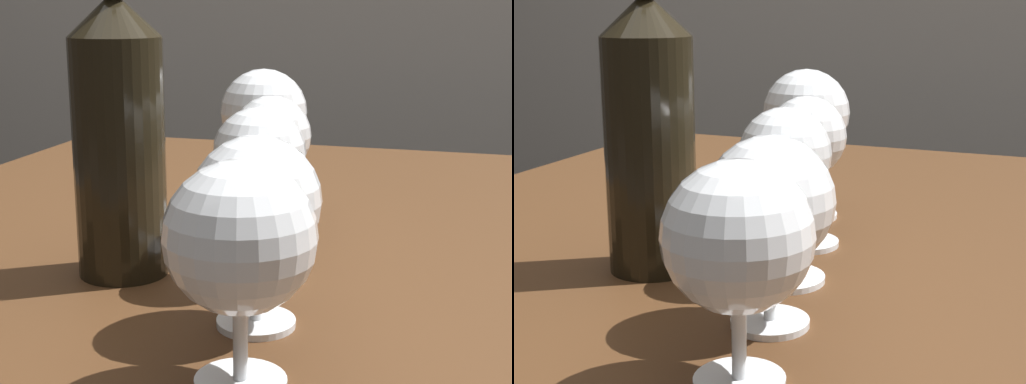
# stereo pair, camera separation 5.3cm
# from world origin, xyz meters

# --- Properties ---
(dining_table) EXTENTS (1.16, 0.91, 0.76)m
(dining_table) POSITION_xyz_m (0.00, 0.00, 0.66)
(dining_table) COLOR #472B16
(dining_table) RESTS_ON ground_plane
(wine_glass_rose) EXTENTS (0.09, 0.09, 0.14)m
(wine_glass_rose) POSITION_xyz_m (-0.07, -0.33, 0.86)
(wine_glass_rose) COLOR white
(wine_glass_rose) RESTS_ON dining_table
(wine_glass_cabernet) EXTENTS (0.09, 0.09, 0.14)m
(wine_glass_cabernet) POSITION_xyz_m (-0.08, -0.25, 0.85)
(wine_glass_cabernet) COLOR white
(wine_glass_cabernet) RESTS_ON dining_table
(wine_glass_chardonnay) EXTENTS (0.07, 0.07, 0.14)m
(wine_glass_chardonnay) POSITION_xyz_m (-0.11, -0.16, 0.87)
(wine_glass_chardonnay) COLOR white
(wine_glass_chardonnay) RESTS_ON dining_table
(wine_glass_merlot) EXTENTS (0.07, 0.07, 0.14)m
(wine_glass_merlot) POSITION_xyz_m (-0.12, -0.06, 0.86)
(wine_glass_merlot) COLOR white
(wine_glass_merlot) RESTS_ON dining_table
(wine_glass_amber) EXTENTS (0.09, 0.09, 0.16)m
(wine_glass_amber) POSITION_xyz_m (-0.15, 0.03, 0.87)
(wine_glass_amber) COLOR white
(wine_glass_amber) RESTS_ON dining_table
(wine_bottle) EXTENTS (0.08, 0.08, 0.31)m
(wine_bottle) POSITION_xyz_m (-0.22, -0.17, 0.89)
(wine_bottle) COLOR black
(wine_bottle) RESTS_ON dining_table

